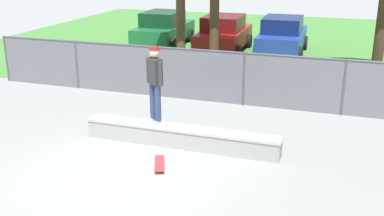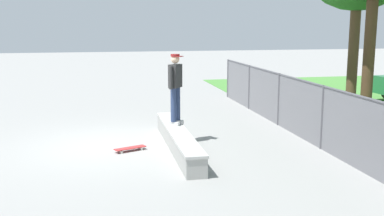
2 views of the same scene
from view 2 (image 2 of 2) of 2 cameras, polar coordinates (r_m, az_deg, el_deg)
name	(u,v)px [view 2 (image 2 of 2)]	position (r m, az deg, el deg)	size (l,w,h in m)	color
ground_plane	(109,145)	(12.13, -10.18, -4.56)	(80.00, 80.00, 0.00)	gray
concrete_ledge	(178,140)	(11.54, -1.74, -3.91)	(4.74, 0.52, 0.49)	#999993
skateboarder	(175,86)	(11.93, -2.07, 2.79)	(0.50, 0.43, 1.84)	beige
skateboard	(130,148)	(11.50, -7.64, -4.93)	(0.49, 0.82, 0.09)	red
chainlink_fence	(298,105)	(13.10, 12.99, 0.40)	(14.15, 0.07, 1.61)	#4C4C51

